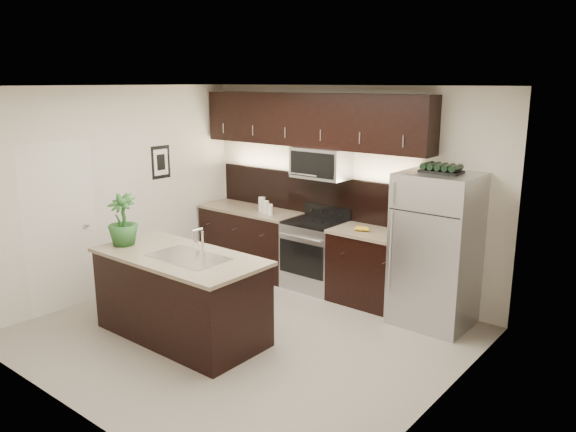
# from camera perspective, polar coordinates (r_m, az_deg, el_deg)

# --- Properties ---
(ground) EXTENTS (4.50, 4.50, 0.00)m
(ground) POSITION_cam_1_polar(r_m,az_deg,el_deg) (6.42, -4.56, -11.87)
(ground) COLOR gray
(ground) RESTS_ON ground
(room_walls) EXTENTS (4.52, 4.02, 2.71)m
(room_walls) POSITION_cam_1_polar(r_m,az_deg,el_deg) (5.94, -5.89, 3.25)
(room_walls) COLOR silver
(room_walls) RESTS_ON ground
(counter_run) EXTENTS (3.51, 0.65, 0.94)m
(counter_run) POSITION_cam_1_polar(r_m,az_deg,el_deg) (7.73, 1.53, -3.62)
(counter_run) COLOR black
(counter_run) RESTS_ON ground
(upper_fixtures) EXTENTS (3.49, 0.40, 1.66)m
(upper_fixtures) POSITION_cam_1_polar(r_m,az_deg,el_deg) (7.51, 2.46, 8.87)
(upper_fixtures) COLOR black
(upper_fixtures) RESTS_ON counter_run
(island) EXTENTS (1.96, 0.96, 0.94)m
(island) POSITION_cam_1_polar(r_m,az_deg,el_deg) (6.29, -10.82, -7.94)
(island) COLOR black
(island) RESTS_ON ground
(sink_faucet) EXTENTS (0.84, 0.50, 0.28)m
(sink_faucet) POSITION_cam_1_polar(r_m,az_deg,el_deg) (6.03, -10.02, -3.98)
(sink_faucet) COLOR silver
(sink_faucet) RESTS_ON island
(refrigerator) EXTENTS (0.85, 0.77, 1.77)m
(refrigerator) POSITION_cam_1_polar(r_m,az_deg,el_deg) (6.61, 14.81, -3.33)
(refrigerator) COLOR #B2B2B7
(refrigerator) RESTS_ON ground
(wine_rack) EXTENTS (0.44, 0.27, 0.10)m
(wine_rack) POSITION_cam_1_polar(r_m,az_deg,el_deg) (6.41, 15.32, 4.67)
(wine_rack) COLOR black
(wine_rack) RESTS_ON refrigerator
(plant) EXTENTS (0.42, 0.42, 0.59)m
(plant) POSITION_cam_1_polar(r_m,az_deg,el_deg) (6.57, -16.46, -0.37)
(plant) COLOR #245622
(plant) RESTS_ON island
(canisters) EXTENTS (0.30, 0.16, 0.21)m
(canisters) POSITION_cam_1_polar(r_m,az_deg,el_deg) (7.90, -2.37, 0.98)
(canisters) COLOR silver
(canisters) RESTS_ON counter_run
(french_press) EXTENTS (0.11, 0.11, 0.33)m
(french_press) POSITION_cam_1_polar(r_m,az_deg,el_deg) (6.70, 12.42, -1.38)
(french_press) COLOR silver
(french_press) RESTS_ON counter_run
(bananas) EXTENTS (0.23, 0.21, 0.06)m
(bananas) POSITION_cam_1_polar(r_m,az_deg,el_deg) (7.03, 7.12, -1.24)
(bananas) COLOR gold
(bananas) RESTS_ON counter_run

